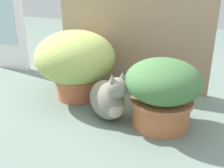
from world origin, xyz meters
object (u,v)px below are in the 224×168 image
grass_planter (75,60)px  cat (108,99)px  mushroom_ornament_red (69,87)px  leafy_planter (162,91)px

grass_planter → cat: 0.39m
cat → mushroom_ornament_red: 0.35m
cat → mushroom_ornament_red: bearing=157.8°
grass_planter → cat: bearing=-33.3°
leafy_planter → cat: bearing=-173.0°
leafy_planter → cat: (-0.29, -0.04, -0.08)m
leafy_planter → cat: leafy_planter is taller
grass_planter → mushroom_ornament_red: 0.17m
grass_planter → mushroom_ornament_red: bearing=-105.9°
grass_planter → cat: size_ratio=1.56×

